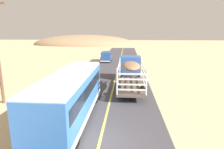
# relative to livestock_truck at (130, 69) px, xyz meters

# --- Properties ---
(ground_plane) EXTENTS (240.00, 240.00, 0.00)m
(ground_plane) POSITION_rel_livestock_truck_xyz_m (-1.82, -12.22, -1.79)
(ground_plane) COLOR #CCB284
(road_surface) EXTENTS (8.00, 120.00, 0.02)m
(road_surface) POSITION_rel_livestock_truck_xyz_m (-1.82, -12.22, -1.78)
(road_surface) COLOR #423F44
(road_surface) RESTS_ON ground
(road_centre_line) EXTENTS (0.16, 117.60, 0.00)m
(road_centre_line) POSITION_rel_livestock_truck_xyz_m (-1.82, -12.22, -1.77)
(road_centre_line) COLOR #D8CC4C
(road_centre_line) RESTS_ON road_surface
(livestock_truck) EXTENTS (2.53, 9.70, 3.02)m
(livestock_truck) POSITION_rel_livestock_truck_xyz_m (0.00, 0.00, 0.00)
(livestock_truck) COLOR #3359A5
(livestock_truck) RESTS_ON road_surface
(bus) EXTENTS (2.54, 10.00, 3.21)m
(bus) POSITION_rel_livestock_truck_xyz_m (-4.12, -9.36, -0.04)
(bus) COLOR #3872C6
(bus) RESTS_ON road_surface
(car_far) EXTENTS (1.90, 4.62, 1.93)m
(car_far) POSITION_rel_livestock_truck_xyz_m (-4.49, 16.35, -0.70)
(car_far) COLOR #264C8C
(car_far) RESTS_ON road_surface
(distant_hill) EXTENTS (45.36, 26.07, 8.58)m
(distant_hill) POSITION_rel_livestock_truck_xyz_m (-19.58, 64.33, -1.79)
(distant_hill) COLOR #997C5A
(distant_hill) RESTS_ON ground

